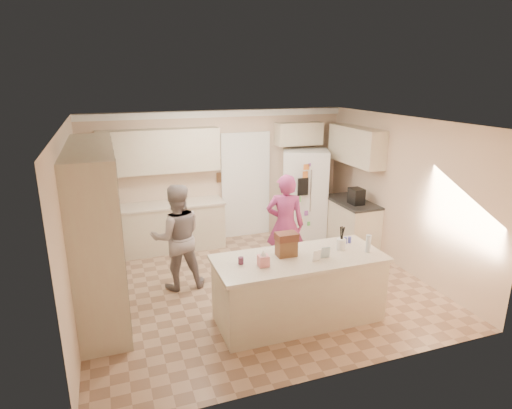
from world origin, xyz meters
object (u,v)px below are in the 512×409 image
object	(u,v)px
teen_boy	(177,237)
teen_girl	(285,225)
island_base	(299,290)
tissue_box	(263,261)
refrigerator	(305,193)
coffee_maker	(356,196)
utensil_crock	(341,244)
dollhouse_body	(286,248)

from	to	relation	value
teen_boy	teen_girl	xyz separation A→B (m)	(1.77, -0.10, 0.02)
island_base	tissue_box	xyz separation A→B (m)	(-0.55, -0.10, 0.56)
refrigerator	coffee_maker	distance (m)	1.21
teen_boy	utensil_crock	bearing A→B (deg)	145.96
utensil_crock	tissue_box	bearing A→B (deg)	-172.87
teen_boy	tissue_box	bearing A→B (deg)	118.87
utensil_crock	tissue_box	world-z (taller)	utensil_crock
tissue_box	teen_girl	bearing A→B (deg)	57.84
utensil_crock	teen_girl	world-z (taller)	teen_girl
coffee_maker	island_base	xyz separation A→B (m)	(-2.05, -1.90, -0.63)
dollhouse_body	teen_boy	xyz separation A→B (m)	(-1.23, 1.40, -0.20)
coffee_maker	utensil_crock	world-z (taller)	coffee_maker
island_base	dollhouse_body	xyz separation A→B (m)	(-0.15, 0.10, 0.60)
dollhouse_body	teen_girl	distance (m)	1.42
teen_girl	coffee_maker	bearing A→B (deg)	-140.29
coffee_maker	dollhouse_body	size ratio (longest dim) A/B	1.15
island_base	teen_girl	size ratio (longest dim) A/B	1.28
tissue_box	dollhouse_body	xyz separation A→B (m)	(0.40, 0.20, 0.04)
dollhouse_body	teen_boy	world-z (taller)	teen_boy
refrigerator	island_base	distance (m)	3.36
teen_girl	utensil_crock	bearing A→B (deg)	123.68
island_base	teen_boy	bearing A→B (deg)	132.58
tissue_box	teen_girl	world-z (taller)	teen_girl
utensil_crock	tissue_box	size ratio (longest dim) A/B	1.07
utensil_crock	dollhouse_body	size ratio (longest dim) A/B	0.58
dollhouse_body	island_base	bearing A→B (deg)	-33.69
dollhouse_body	teen_girl	size ratio (longest dim) A/B	0.15
teen_boy	island_base	bearing A→B (deg)	134.09
tissue_box	utensil_crock	bearing A→B (deg)	7.13
tissue_box	teen_girl	distance (m)	1.78
utensil_crock	teen_boy	world-z (taller)	teen_boy
refrigerator	island_base	size ratio (longest dim) A/B	0.82
coffee_maker	utensil_crock	xyz separation A→B (m)	(-1.40, -1.85, -0.07)
refrigerator	teen_girl	size ratio (longest dim) A/B	1.04
utensil_crock	teen_boy	xyz separation A→B (m)	(-2.03, 1.45, -0.16)
coffee_maker	teen_girl	xyz separation A→B (m)	(-1.66, -0.50, -0.21)
refrigerator	utensil_crock	size ratio (longest dim) A/B	12.00
coffee_maker	dollhouse_body	xyz separation A→B (m)	(-2.20, -1.80, -0.03)
refrigerator	coffee_maker	xyz separation A→B (m)	(0.55, -1.07, 0.17)
teen_girl	dollhouse_body	bearing A→B (deg)	90.24
island_base	dollhouse_body	size ratio (longest dim) A/B	8.46
coffee_maker	teen_girl	bearing A→B (deg)	-163.21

